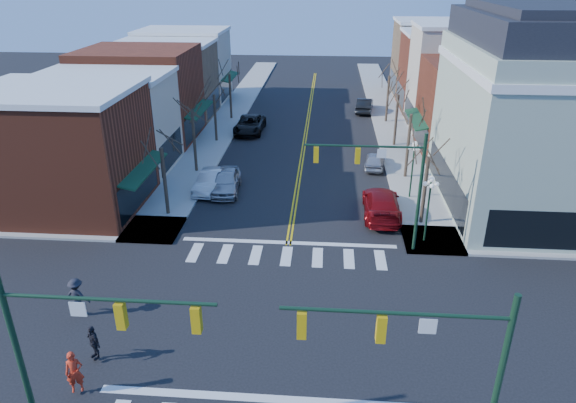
% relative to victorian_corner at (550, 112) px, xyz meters
% --- Properties ---
extents(ground, '(160.00, 160.00, 0.00)m').
position_rel_victorian_corner_xyz_m(ground, '(-16.50, -14.50, -6.66)').
color(ground, black).
rests_on(ground, ground).
extents(sidewalk_left, '(3.50, 70.00, 0.15)m').
position_rel_victorian_corner_xyz_m(sidewalk_left, '(-25.25, 5.50, -6.58)').
color(sidewalk_left, '#9E9B93').
rests_on(sidewalk_left, ground).
extents(sidewalk_right, '(3.50, 70.00, 0.15)m').
position_rel_victorian_corner_xyz_m(sidewalk_right, '(-7.75, 5.50, -6.58)').
color(sidewalk_right, '#9E9B93').
rests_on(sidewalk_right, ground).
extents(bldg_left_brick_a, '(10.00, 8.50, 8.00)m').
position_rel_victorian_corner_xyz_m(bldg_left_brick_a, '(-32.00, -2.75, -2.66)').
color(bldg_left_brick_a, maroon).
rests_on(bldg_left_brick_a, ground).
extents(bldg_left_stucco_a, '(10.00, 7.00, 7.50)m').
position_rel_victorian_corner_xyz_m(bldg_left_stucco_a, '(-32.00, 5.00, -2.91)').
color(bldg_left_stucco_a, beige).
rests_on(bldg_left_stucco_a, ground).
extents(bldg_left_brick_b, '(10.00, 9.00, 8.50)m').
position_rel_victorian_corner_xyz_m(bldg_left_brick_b, '(-32.00, 13.00, -2.41)').
color(bldg_left_brick_b, maroon).
rests_on(bldg_left_brick_b, ground).
extents(bldg_left_tan, '(10.00, 7.50, 7.80)m').
position_rel_victorian_corner_xyz_m(bldg_left_tan, '(-32.00, 21.25, -2.76)').
color(bldg_left_tan, '#8C6D4D').
rests_on(bldg_left_tan, ground).
extents(bldg_left_stucco_b, '(10.00, 8.00, 8.20)m').
position_rel_victorian_corner_xyz_m(bldg_left_stucco_b, '(-32.00, 29.00, -2.56)').
color(bldg_left_stucco_b, beige).
rests_on(bldg_left_stucco_b, ground).
extents(bldg_right_brick_a, '(10.00, 8.50, 8.00)m').
position_rel_victorian_corner_xyz_m(bldg_right_brick_a, '(-1.00, 11.25, -2.66)').
color(bldg_right_brick_a, maroon).
rests_on(bldg_right_brick_a, ground).
extents(bldg_right_stucco, '(10.00, 7.00, 10.00)m').
position_rel_victorian_corner_xyz_m(bldg_right_stucco, '(-1.00, 19.00, -1.66)').
color(bldg_right_stucco, beige).
rests_on(bldg_right_stucco, ground).
extents(bldg_right_brick_b, '(10.00, 8.00, 8.50)m').
position_rel_victorian_corner_xyz_m(bldg_right_brick_b, '(-1.00, 26.50, -2.41)').
color(bldg_right_brick_b, maroon).
rests_on(bldg_right_brick_b, ground).
extents(bldg_right_tan, '(10.00, 8.00, 9.00)m').
position_rel_victorian_corner_xyz_m(bldg_right_tan, '(-1.00, 34.50, -2.16)').
color(bldg_right_tan, '#8C6D4D').
rests_on(bldg_right_tan, ground).
extents(victorian_corner, '(12.25, 14.25, 13.30)m').
position_rel_victorian_corner_xyz_m(victorian_corner, '(0.00, 0.00, 0.00)').
color(victorian_corner, '#A1B099').
rests_on(victorian_corner, ground).
extents(traffic_mast_near_left, '(6.60, 0.28, 7.20)m').
position_rel_victorian_corner_xyz_m(traffic_mast_near_left, '(-22.05, -21.90, -1.95)').
color(traffic_mast_near_left, '#14331E').
rests_on(traffic_mast_near_left, ground).
extents(traffic_mast_near_right, '(6.60, 0.28, 7.20)m').
position_rel_victorian_corner_xyz_m(traffic_mast_near_right, '(-10.95, -21.90, -1.95)').
color(traffic_mast_near_right, '#14331E').
rests_on(traffic_mast_near_right, ground).
extents(traffic_mast_far_right, '(6.60, 0.28, 7.20)m').
position_rel_victorian_corner_xyz_m(traffic_mast_far_right, '(-10.95, -7.10, -1.95)').
color(traffic_mast_far_right, '#14331E').
rests_on(traffic_mast_far_right, ground).
extents(lamppost_corner, '(0.36, 0.36, 4.33)m').
position_rel_victorian_corner_xyz_m(lamppost_corner, '(-8.30, -6.00, -3.70)').
color(lamppost_corner, '#14331E').
rests_on(lamppost_corner, ground).
extents(lamppost_midblock, '(0.36, 0.36, 4.33)m').
position_rel_victorian_corner_xyz_m(lamppost_midblock, '(-8.30, 0.50, -3.70)').
color(lamppost_midblock, '#14331E').
rests_on(lamppost_midblock, ground).
extents(tree_left_a, '(0.24, 0.24, 4.76)m').
position_rel_victorian_corner_xyz_m(tree_left_a, '(-24.90, -3.50, -4.28)').
color(tree_left_a, '#382B21').
rests_on(tree_left_a, ground).
extents(tree_left_b, '(0.24, 0.24, 5.04)m').
position_rel_victorian_corner_xyz_m(tree_left_b, '(-24.90, 4.50, -4.14)').
color(tree_left_b, '#382B21').
rests_on(tree_left_b, ground).
extents(tree_left_c, '(0.24, 0.24, 4.55)m').
position_rel_victorian_corner_xyz_m(tree_left_c, '(-24.90, 12.50, -4.38)').
color(tree_left_c, '#382B21').
rests_on(tree_left_c, ground).
extents(tree_left_d, '(0.24, 0.24, 4.90)m').
position_rel_victorian_corner_xyz_m(tree_left_d, '(-24.90, 20.50, -4.21)').
color(tree_left_d, '#382B21').
rests_on(tree_left_d, ground).
extents(tree_right_a, '(0.24, 0.24, 4.62)m').
position_rel_victorian_corner_xyz_m(tree_right_a, '(-8.10, -3.50, -4.35)').
color(tree_right_a, '#382B21').
rests_on(tree_right_a, ground).
extents(tree_right_b, '(0.24, 0.24, 5.18)m').
position_rel_victorian_corner_xyz_m(tree_right_b, '(-8.10, 4.50, -4.07)').
color(tree_right_b, '#382B21').
rests_on(tree_right_b, ground).
extents(tree_right_c, '(0.24, 0.24, 4.83)m').
position_rel_victorian_corner_xyz_m(tree_right_c, '(-8.10, 12.50, -4.24)').
color(tree_right_c, '#382B21').
rests_on(tree_right_c, ground).
extents(tree_right_d, '(0.24, 0.24, 4.97)m').
position_rel_victorian_corner_xyz_m(tree_right_d, '(-8.10, 20.50, -4.17)').
color(tree_right_d, '#382B21').
rests_on(tree_right_d, ground).
extents(car_left_near, '(2.25, 4.93, 1.64)m').
position_rel_victorian_corner_xyz_m(car_left_near, '(-21.73, 0.76, -5.84)').
color(car_left_near, '#A9AAAE').
rests_on(car_left_near, ground).
extents(car_left_mid, '(2.01, 4.68, 1.50)m').
position_rel_victorian_corner_xyz_m(car_left_mid, '(-22.90, 0.89, -5.91)').
color(car_left_mid, silver).
rests_on(car_left_mid, ground).
extents(car_left_far, '(2.79, 5.85, 1.61)m').
position_rel_victorian_corner_xyz_m(car_left_far, '(-22.16, 15.81, -5.85)').
color(car_left_far, black).
rests_on(car_left_far, ground).
extents(car_right_near, '(2.50, 5.92, 1.70)m').
position_rel_victorian_corner_xyz_m(car_right_near, '(-10.60, -2.44, -5.81)').
color(car_right_near, maroon).
rests_on(car_right_near, ground).
extents(car_right_mid, '(2.08, 4.06, 1.32)m').
position_rel_victorian_corner_xyz_m(car_right_mid, '(-10.35, 6.58, -6.00)').
color(car_right_mid, '#B2B2B7').
rests_on(car_right_mid, ground).
extents(car_right_far, '(2.32, 5.06, 1.61)m').
position_rel_victorian_corner_xyz_m(car_right_far, '(-10.17, 24.71, -5.85)').
color(car_right_far, black).
rests_on(car_right_far, ground).
extents(pedestrian_red_a, '(0.78, 0.64, 1.82)m').
position_rel_victorian_corner_xyz_m(pedestrian_red_a, '(-23.80, -19.38, -5.60)').
color(pedestrian_red_a, red).
rests_on(pedestrian_red_a, sidewalk_left).
extents(pedestrian_dark_a, '(0.98, 0.89, 1.61)m').
position_rel_victorian_corner_xyz_m(pedestrian_dark_a, '(-23.88, -17.51, -5.70)').
color(pedestrian_dark_a, black).
rests_on(pedestrian_dark_a, sidewalk_left).
extents(pedestrian_dark_b, '(1.26, 0.82, 1.84)m').
position_rel_victorian_corner_xyz_m(pedestrian_dark_b, '(-25.97, -14.51, -5.59)').
color(pedestrian_dark_b, black).
rests_on(pedestrian_dark_b, sidewalk_left).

